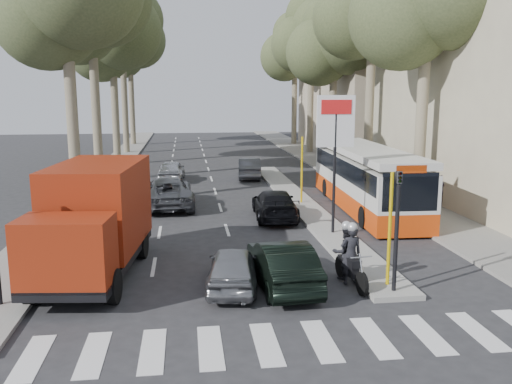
% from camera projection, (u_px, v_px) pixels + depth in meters
% --- Properties ---
extents(ground, '(120.00, 120.00, 0.00)m').
position_uv_depth(ground, '(273.00, 283.00, 16.54)').
color(ground, '#28282B').
rests_on(ground, ground).
extents(sidewalk_right, '(3.20, 70.00, 0.12)m').
position_uv_depth(sidewalk_right, '(331.00, 165.00, 41.98)').
color(sidewalk_right, gray).
rests_on(sidewalk_right, ground).
extents(median_left, '(2.40, 64.00, 0.12)m').
position_uv_depth(median_left, '(117.00, 164.00, 42.79)').
color(median_left, gray).
rests_on(median_left, ground).
extents(traffic_island, '(1.50, 26.00, 0.16)m').
position_uv_depth(traffic_island, '(301.00, 204.00, 27.66)').
color(traffic_island, gray).
rests_on(traffic_island, ground).
extents(building_far, '(11.00, 20.00, 16.00)m').
position_uv_depth(building_far, '(380.00, 66.00, 50.16)').
color(building_far, '#B7A88E').
rests_on(building_far, ground).
extents(billboard, '(1.50, 12.10, 5.60)m').
position_uv_depth(billboard, '(335.00, 144.00, 21.14)').
color(billboard, yellow).
rests_on(billboard, ground).
extents(traffic_light_island, '(0.16, 0.41, 3.60)m').
position_uv_depth(traffic_light_island, '(398.00, 211.00, 15.03)').
color(traffic_light_island, black).
rests_on(traffic_light_island, ground).
extents(tree_l_b, '(7.40, 7.20, 14.88)m').
position_uv_depth(tree_l_b, '(93.00, 2.00, 33.07)').
color(tree_l_b, '#6B604C').
rests_on(tree_l_b, ground).
extents(tree_l_c, '(7.40, 7.20, 13.71)m').
position_uv_depth(tree_l_c, '(113.00, 33.00, 41.08)').
color(tree_l_c, '#6B604C').
rests_on(tree_l_c, ground).
extents(tree_l_d, '(7.40, 7.20, 15.66)m').
position_uv_depth(tree_l_d, '(123.00, 23.00, 48.55)').
color(tree_l_d, '#6B604C').
rests_on(tree_l_d, ground).
extents(tree_l_e, '(7.40, 7.20, 14.49)m').
position_uv_depth(tree_l_e, '(131.00, 42.00, 56.52)').
color(tree_l_e, '#6B604C').
rests_on(tree_l_e, ground).
extents(tree_r_c, '(7.40, 7.20, 13.32)m').
position_uv_depth(tree_r_c, '(336.00, 38.00, 41.34)').
color(tree_r_c, '#6B604C').
rests_on(tree_r_c, ground).
extents(tree_r_d, '(7.40, 7.20, 14.88)m').
position_uv_depth(tree_r_d, '(313.00, 31.00, 48.89)').
color(tree_r_d, '#6B604C').
rests_on(tree_r_d, ground).
extents(tree_r_e, '(7.40, 7.20, 14.10)m').
position_uv_depth(tree_r_e, '(296.00, 46.00, 56.83)').
color(tree_r_e, '#6B604C').
rests_on(tree_r_e, ground).
extents(silver_hatchback, '(1.95, 3.81, 1.24)m').
position_uv_depth(silver_hatchback, '(233.00, 267.00, 16.03)').
color(silver_hatchback, gray).
rests_on(silver_hatchback, ground).
extents(dark_hatchback, '(1.72, 4.31, 1.40)m').
position_uv_depth(dark_hatchback, '(282.00, 264.00, 16.12)').
color(dark_hatchback, black).
rests_on(dark_hatchback, ground).
extents(queue_car_a, '(2.75, 5.48, 1.49)m').
position_uv_depth(queue_car_a, '(168.00, 192.00, 27.15)').
color(queue_car_a, '#54575C').
rests_on(queue_car_a, ground).
extents(queue_car_b, '(2.07, 4.64, 1.32)m').
position_uv_depth(queue_car_b, '(275.00, 204.00, 24.69)').
color(queue_car_b, black).
rests_on(queue_car_b, ground).
extents(queue_car_c, '(1.84, 4.02, 1.34)m').
position_uv_depth(queue_car_c, '(171.00, 170.00, 35.05)').
color(queue_car_c, '#AFB2B7').
rests_on(queue_car_c, ground).
extents(queue_car_d, '(1.83, 4.24, 1.36)m').
position_uv_depth(queue_car_d, '(249.00, 168.00, 36.15)').
color(queue_car_d, '#4F5157').
rests_on(queue_car_d, ground).
extents(queue_car_e, '(2.31, 4.61, 1.29)m').
position_uv_depth(queue_car_e, '(113.00, 192.00, 27.87)').
color(queue_car_e, black).
rests_on(queue_car_e, ground).
extents(red_truck, '(3.17, 6.78, 3.49)m').
position_uv_depth(red_truck, '(94.00, 218.00, 16.92)').
color(red_truck, black).
rests_on(red_truck, ground).
extents(city_bus, '(2.92, 11.69, 3.06)m').
position_uv_depth(city_bus, '(366.00, 177.00, 26.55)').
color(city_bus, '#D03D0B').
rests_on(city_bus, ground).
extents(motorcycle, '(0.88, 2.30, 1.96)m').
position_uv_depth(motorcycle, '(348.00, 255.00, 16.34)').
color(motorcycle, black).
rests_on(motorcycle, ground).
extents(pedestrian_near, '(0.71, 1.00, 1.54)m').
position_uv_depth(pedestrian_near, '(441.00, 190.00, 26.85)').
color(pedestrian_near, '#40324B').
rests_on(pedestrian_near, sidewalk_right).
extents(pedestrian_far, '(1.24, 0.62, 1.85)m').
position_uv_depth(pedestrian_far, '(412.00, 178.00, 29.57)').
color(pedestrian_far, brown).
rests_on(pedestrian_far, sidewalk_right).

